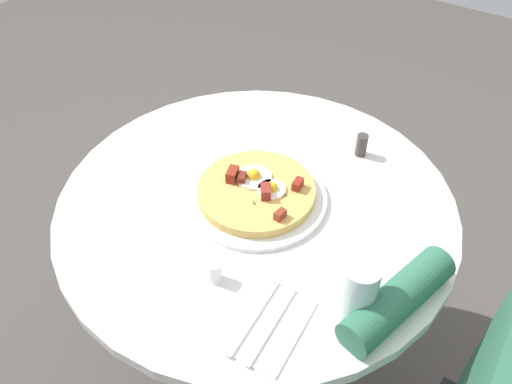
# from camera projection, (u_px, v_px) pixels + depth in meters

# --- Properties ---
(ground_plane) EXTENTS (6.00, 6.00, 0.00)m
(ground_plane) POSITION_uv_depth(u_px,v_px,m) (256.00, 358.00, 1.65)
(ground_plane) COLOR #4C4742
(dining_table) EXTENTS (0.89, 0.89, 0.72)m
(dining_table) POSITION_uv_depth(u_px,v_px,m) (256.00, 247.00, 1.27)
(dining_table) COLOR silver
(dining_table) RESTS_ON ground_plane
(pizza_plate) EXTENTS (0.32, 0.32, 0.01)m
(pizza_plate) POSITION_uv_depth(u_px,v_px,m) (256.00, 196.00, 1.15)
(pizza_plate) COLOR white
(pizza_plate) RESTS_ON dining_table
(breakfast_pizza) EXTENTS (0.26, 0.26, 0.05)m
(breakfast_pizza) POSITION_uv_depth(u_px,v_px,m) (256.00, 190.00, 1.14)
(breakfast_pizza) COLOR #DAAC57
(breakfast_pizza) RESTS_ON pizza_plate
(bread_plate) EXTENTS (0.18, 0.18, 0.01)m
(bread_plate) POSITION_uv_depth(u_px,v_px,m) (392.00, 254.00, 1.03)
(bread_plate) COLOR white
(bread_plate) RESTS_ON dining_table
(napkin) EXTENTS (0.18, 0.15, 0.00)m
(napkin) POSITION_uv_depth(u_px,v_px,m) (263.00, 322.00, 0.92)
(napkin) COLOR white
(napkin) RESTS_ON dining_table
(fork) EXTENTS (0.18, 0.03, 0.00)m
(fork) POSITION_uv_depth(u_px,v_px,m) (254.00, 317.00, 0.92)
(fork) COLOR silver
(fork) RESTS_ON napkin
(knife) EXTENTS (0.18, 0.03, 0.00)m
(knife) POSITION_uv_depth(u_px,v_px,m) (272.00, 325.00, 0.91)
(knife) COLOR silver
(knife) RESTS_ON napkin
(water_glass) EXTENTS (0.07, 0.07, 0.13)m
(water_glass) POSITION_uv_depth(u_px,v_px,m) (358.00, 290.00, 0.89)
(water_glass) COLOR silver
(water_glass) RESTS_ON dining_table
(salt_shaker) EXTENTS (0.03, 0.03, 0.05)m
(salt_shaker) POSITION_uv_depth(u_px,v_px,m) (215.00, 272.00, 0.97)
(salt_shaker) COLOR white
(salt_shaker) RESTS_ON dining_table
(pepper_shaker) EXTENTS (0.03, 0.03, 0.06)m
(pepper_shaker) POSITION_uv_depth(u_px,v_px,m) (362.00, 145.00, 1.25)
(pepper_shaker) COLOR #3F3833
(pepper_shaker) RESTS_ON dining_table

